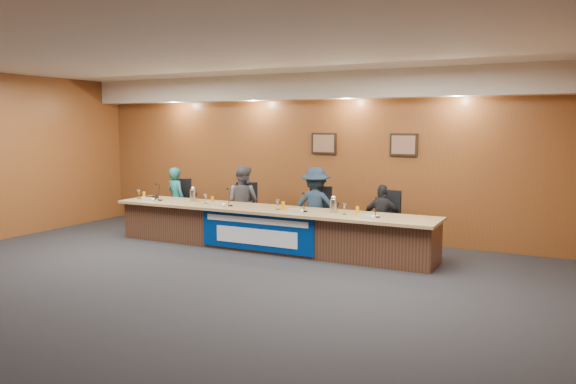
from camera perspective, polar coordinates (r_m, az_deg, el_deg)
name	(u,v)px	position (r m, az deg, el deg)	size (l,w,h in m)	color
floor	(185,282)	(8.19, -10.38, -9.00)	(10.00, 10.00, 0.00)	black
ceiling	(180,52)	(7.94, -10.90, 13.81)	(10.00, 8.00, 0.04)	silver
wall_back	(306,156)	(11.33, 1.87, 3.73)	(10.00, 0.04, 3.20)	brown
soffit	(301,87)	(11.11, 1.34, 10.63)	(10.00, 0.50, 0.50)	beige
dais_body	(268,230)	(10.06, -2.07, -3.85)	(6.00, 0.80, 0.70)	#462A1C
dais_top	(266,209)	(9.96, -2.22, -1.78)	(6.10, 0.95, 0.05)	#A08151
banner	(256,232)	(9.70, -3.27, -4.08)	(2.20, 0.02, 0.65)	navy
banner_text_upper	(256,221)	(9.66, -3.31, -2.93)	(2.00, 0.01, 0.10)	silver
banner_text_lower	(256,237)	(9.71, -3.30, -4.56)	(1.60, 0.01, 0.28)	silver
wall_photo_left	(324,143)	(11.12, 3.68, 4.95)	(0.52, 0.04, 0.42)	black
wall_photo_right	(404,145)	(10.59, 11.67, 4.72)	(0.52, 0.04, 0.42)	black
panelist_a	(176,199)	(11.91, -11.27, -0.74)	(0.49, 0.32, 1.34)	#195B57
panelist_b	(243,202)	(10.97, -4.60, -1.05)	(0.69, 0.54, 1.43)	#4B4B50
panelist_c	(316,207)	(10.24, 2.82, -1.53)	(0.94, 0.54, 1.45)	#162536
panelist_d	(382,219)	(9.82, 9.57, -2.74)	(0.70, 0.29, 1.20)	black
office_chair_a	(180,208)	(12.01, -10.95, -1.59)	(0.48, 0.48, 0.08)	black
office_chair_b	(246,213)	(11.09, -4.32, -2.18)	(0.48, 0.48, 0.08)	black
office_chair_c	(318,219)	(10.37, 3.04, -2.80)	(0.48, 0.48, 0.08)	black
office_chair_d	(384,225)	(9.93, 9.73, -3.33)	(0.48, 0.48, 0.08)	black
nameplate_a	(147,198)	(11.24, -14.10, -0.63)	(0.24, 0.06, 0.09)	white
microphone_a	(160,200)	(11.18, -12.84, -0.81)	(0.07, 0.07, 0.02)	black
juice_glass_a	(144,195)	(11.48, -14.41, -0.33)	(0.06, 0.06, 0.15)	orange
water_glass_a	(139,194)	(11.58, -14.93, -0.21)	(0.08, 0.08, 0.18)	silver
nameplate_b	(217,204)	(10.24, -7.23, -1.20)	(0.24, 0.06, 0.09)	white
microphone_b	(231,206)	(10.22, -5.84, -1.39)	(0.07, 0.07, 0.02)	black
juice_glass_b	(212,200)	(10.49, -7.68, -0.84)	(0.06, 0.06, 0.15)	orange
water_glass_b	(206,199)	(10.60, -8.35, -0.69)	(0.08, 0.08, 0.18)	silver
nameplate_c	(295,210)	(9.40, 0.70, -1.86)	(0.24, 0.06, 0.09)	white
microphone_c	(305,211)	(9.51, 1.78, -1.98)	(0.07, 0.07, 0.02)	black
juice_glass_c	(283,206)	(9.70, -0.49, -1.41)	(0.06, 0.06, 0.15)	orange
water_glass_c	(278,204)	(9.76, -1.03, -1.27)	(0.08, 0.08, 0.18)	silver
nameplate_d	(365,216)	(8.92, 7.81, -2.41)	(0.24, 0.06, 0.09)	white
microphone_d	(378,217)	(9.05, 9.10, -2.52)	(0.07, 0.07, 0.02)	black
juice_glass_d	(357,211)	(9.22, 7.06, -1.90)	(0.06, 0.06, 0.15)	orange
water_glass_d	(344,209)	(9.27, 5.73, -1.75)	(0.08, 0.08, 0.18)	silver
carafe_left	(193,196)	(10.92, -9.61, -0.36)	(0.13, 0.13, 0.23)	silver
carafe_right	(334,206)	(9.47, 4.66, -1.42)	(0.13, 0.13, 0.22)	silver
speakerphone	(153,197)	(11.51, -13.59, -0.54)	(0.32, 0.32, 0.05)	black
paper_stack	(370,216)	(9.13, 8.34, -2.47)	(0.22, 0.30, 0.01)	white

